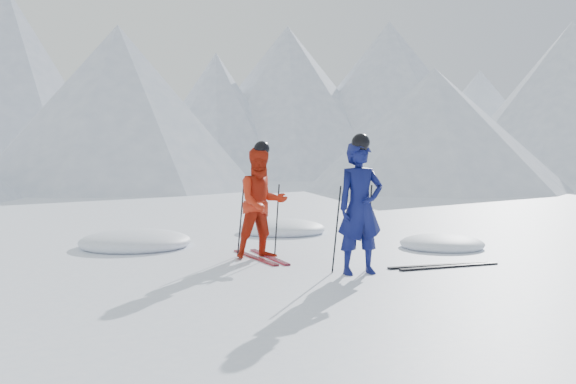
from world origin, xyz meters
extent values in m
plane|color=white|center=(0.00, 0.00, 0.00)|extent=(160.00, 160.00, 0.00)
cone|color=#B2BCD1|center=(-11.51, 40.48, 7.17)|extent=(23.96, 23.96, 14.35)
cone|color=#B2BCD1|center=(-5.08, 51.27, 5.96)|extent=(17.69, 17.69, 11.93)
cone|color=#B2BCD1|center=(4.51, 43.52, 5.42)|extent=(19.63, 19.63, 10.85)
cone|color=#B2BCD1|center=(11.74, 46.25, 7.07)|extent=(23.31, 23.31, 14.15)
cone|color=#B2BCD1|center=(21.49, 44.84, 7.44)|extent=(28.94, 28.94, 14.88)
cone|color=silver|center=(31.93, 45.34, 5.38)|extent=(24.45, 24.45, 10.76)
cone|color=#B2BCD1|center=(31.85, 32.40, 6.51)|extent=(28.50, 28.50, 13.01)
cone|color=#B2BCD1|center=(12.00, 20.00, 3.25)|extent=(14.00, 14.00, 6.50)
cone|color=#B2BCD1|center=(-4.00, 26.00, 4.50)|extent=(16.00, 16.00, 9.00)
imported|color=#0C124C|center=(-1.32, -0.95, 0.94)|extent=(0.70, 0.48, 1.88)
imported|color=red|center=(-2.31, 0.80, 0.91)|extent=(0.96, 0.79, 1.82)
cylinder|color=black|center=(-1.62, -0.80, 0.63)|extent=(0.12, 0.09, 1.25)
cylinder|color=black|center=(-1.07, -0.70, 0.63)|extent=(0.12, 0.07, 1.25)
cylinder|color=black|center=(-2.61, 1.05, 0.61)|extent=(0.12, 0.10, 1.21)
cylinder|color=black|center=(-2.01, 0.95, 0.61)|extent=(0.12, 0.09, 1.21)
cube|color=black|center=(-2.43, 0.80, 0.01)|extent=(0.36, 1.69, 0.03)
cube|color=black|center=(-2.19, 0.80, 0.01)|extent=(0.24, 1.70, 0.03)
cube|color=black|center=(0.08, -0.73, 0.01)|extent=(1.70, 0.14, 0.03)
cube|color=black|center=(0.18, -0.88, 0.01)|extent=(1.70, 0.20, 0.03)
ellipsoid|color=white|center=(-4.25, 2.71, 0.00)|extent=(2.05, 2.05, 0.45)
ellipsoid|color=white|center=(1.15, 0.98, 0.00)|extent=(1.53, 1.53, 0.34)
ellipsoid|color=white|center=(-1.03, 4.02, 0.00)|extent=(1.92, 1.92, 0.42)
camera|label=1|loc=(-4.76, -8.87, 1.61)|focal=38.00mm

